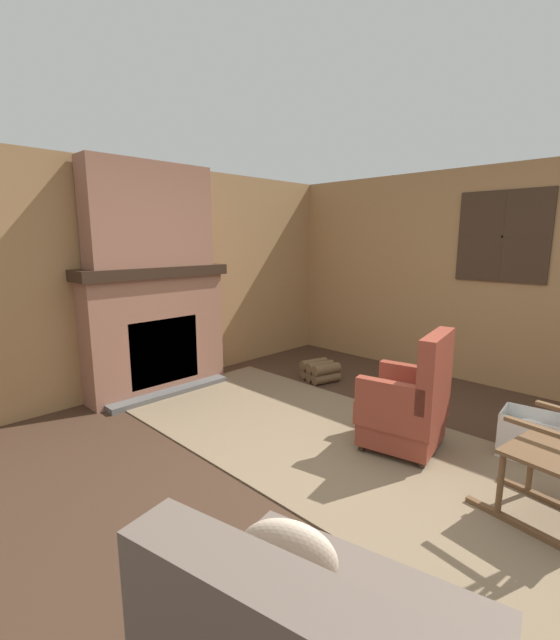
{
  "coord_description": "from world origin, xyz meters",
  "views": [
    {
      "loc": [
        1.58,
        -2.28,
        1.66
      ],
      "look_at": [
        -1.19,
        0.54,
        0.9
      ],
      "focal_mm": 24.0,
      "sensor_mm": 36.0,
      "label": 1
    }
  ],
  "objects_px": {
    "laundry_basket": "(530,436)",
    "storage_case": "(170,258)",
    "armchair": "(408,406)",
    "oil_lamp_vase": "(113,257)",
    "firewood_stack": "(320,371)"
  },
  "relations": [
    {
      "from": "oil_lamp_vase",
      "to": "storage_case",
      "type": "relative_size",
      "value": 1.3
    },
    {
      "from": "firewood_stack",
      "to": "laundry_basket",
      "type": "height_order",
      "value": "laundry_basket"
    },
    {
      "from": "laundry_basket",
      "to": "storage_case",
      "type": "distance_m",
      "value": 3.75
    },
    {
      "from": "armchair",
      "to": "firewood_stack",
      "type": "bearing_deg",
      "value": -38.84
    },
    {
      "from": "laundry_basket",
      "to": "storage_case",
      "type": "height_order",
      "value": "storage_case"
    },
    {
      "from": "storage_case",
      "to": "armchair",
      "type": "bearing_deg",
      "value": 9.51
    },
    {
      "from": "oil_lamp_vase",
      "to": "firewood_stack",
      "type": "bearing_deg",
      "value": 60.36
    },
    {
      "from": "laundry_basket",
      "to": "firewood_stack",
      "type": "bearing_deg",
      "value": 172.69
    },
    {
      "from": "laundry_basket",
      "to": "storage_case",
      "type": "bearing_deg",
      "value": -163.9
    },
    {
      "from": "laundry_basket",
      "to": "oil_lamp_vase",
      "type": "bearing_deg",
      "value": -154.4
    },
    {
      "from": "oil_lamp_vase",
      "to": "laundry_basket",
      "type": "bearing_deg",
      "value": 25.6
    },
    {
      "from": "oil_lamp_vase",
      "to": "storage_case",
      "type": "xyz_separation_m",
      "value": [
        0.0,
        0.65,
        -0.03
      ]
    },
    {
      "from": "armchair",
      "to": "laundry_basket",
      "type": "relative_size",
      "value": 2.23
    },
    {
      "from": "firewood_stack",
      "to": "laundry_basket",
      "type": "bearing_deg",
      "value": -7.31
    },
    {
      "from": "firewood_stack",
      "to": "armchair",
      "type": "bearing_deg",
      "value": -27.9
    }
  ]
}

